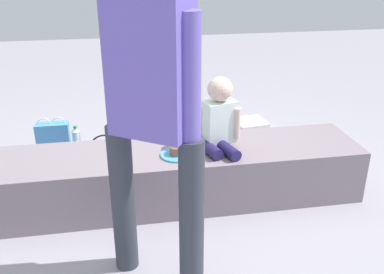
# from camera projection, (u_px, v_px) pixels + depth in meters

# --- Properties ---
(ground_plane) EXTENTS (12.00, 12.00, 0.00)m
(ground_plane) POSITION_uv_depth(u_px,v_px,m) (168.00, 199.00, 2.99)
(ground_plane) COLOR #99949F
(concrete_ledge) EXTENTS (2.61, 0.54, 0.37)m
(concrete_ledge) POSITION_uv_depth(u_px,v_px,m) (168.00, 176.00, 2.91)
(concrete_ledge) COLOR gray
(concrete_ledge) RESTS_ON ground_plane
(child_seated) EXTENTS (0.29, 0.35, 0.48)m
(child_seated) POSITION_uv_depth(u_px,v_px,m) (219.00, 118.00, 2.80)
(child_seated) COLOR #241C51
(child_seated) RESTS_ON concrete_ledge
(adult_standing) EXTENTS (0.44, 0.37, 1.71)m
(adult_standing) POSITION_uv_depth(u_px,v_px,m) (151.00, 89.00, 1.89)
(adult_standing) COLOR #333742
(adult_standing) RESTS_ON ground_plane
(cake_plate) EXTENTS (0.22, 0.22, 0.07)m
(cake_plate) POSITION_uv_depth(u_px,v_px,m) (177.00, 153.00, 2.77)
(cake_plate) COLOR #4CA5D8
(cake_plate) RESTS_ON concrete_ledge
(gift_bag) EXTENTS (0.26, 0.11, 0.36)m
(gift_bag) POSITION_uv_depth(u_px,v_px,m) (54.00, 141.00, 3.50)
(gift_bag) COLOR #4C99E0
(gift_bag) RESTS_ON ground_plane
(railing_post) EXTENTS (0.36, 0.36, 1.20)m
(railing_post) POSITION_uv_depth(u_px,v_px,m) (170.00, 93.00, 3.68)
(railing_post) COLOR black
(railing_post) RESTS_ON ground_plane
(water_bottle_near_gift) EXTENTS (0.08, 0.08, 0.20)m
(water_bottle_near_gift) POSITION_uv_depth(u_px,v_px,m) (136.00, 122.00, 4.07)
(water_bottle_near_gift) COLOR silver
(water_bottle_near_gift) RESTS_ON ground_plane
(water_bottle_far_side) EXTENTS (0.07, 0.07, 0.21)m
(water_bottle_far_side) POSITION_uv_depth(u_px,v_px,m) (76.00, 139.00, 3.70)
(water_bottle_far_side) COLOR silver
(water_bottle_far_side) RESTS_ON ground_plane
(cake_box_white) EXTENTS (0.31, 0.31, 0.14)m
(cake_box_white) POSITION_uv_depth(u_px,v_px,m) (250.00, 128.00, 3.98)
(cake_box_white) COLOR white
(cake_box_white) RESTS_ON ground_plane
(handbag_black_leather) EXTENTS (0.32, 0.12, 0.33)m
(handbag_black_leather) POSITION_uv_depth(u_px,v_px,m) (106.00, 161.00, 3.28)
(handbag_black_leather) COLOR black
(handbag_black_leather) RESTS_ON ground_plane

